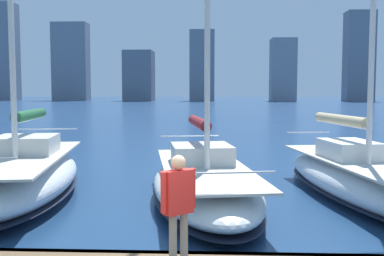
% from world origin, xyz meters
% --- Properties ---
extents(city_skyline, '(173.00, 22.73, 38.10)m').
position_xyz_m(city_skyline, '(-2.46, -159.64, 15.43)').
color(city_skyline, slate).
rests_on(city_skyline, ground).
extents(sailboat_tan, '(3.64, 9.56, 10.23)m').
position_xyz_m(sailboat_tan, '(-5.28, -7.76, 0.67)').
color(sailboat_tan, silver).
rests_on(sailboat_tan, ground).
extents(sailboat_maroon, '(4.19, 8.80, 10.06)m').
position_xyz_m(sailboat_maroon, '(-0.69, -7.00, 0.64)').
color(sailboat_maroon, white).
rests_on(sailboat_maroon, ground).
extents(sailboat_forest, '(4.23, 8.96, 11.14)m').
position_xyz_m(sailboat_forest, '(4.77, -7.19, 0.74)').
color(sailboat_forest, silver).
rests_on(sailboat_forest, ground).
extents(person_red_shirt, '(0.50, 0.44, 1.70)m').
position_xyz_m(person_red_shirt, '(-0.43, -0.78, 1.62)').
color(person_red_shirt, gray).
rests_on(person_red_shirt, dock_pier).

